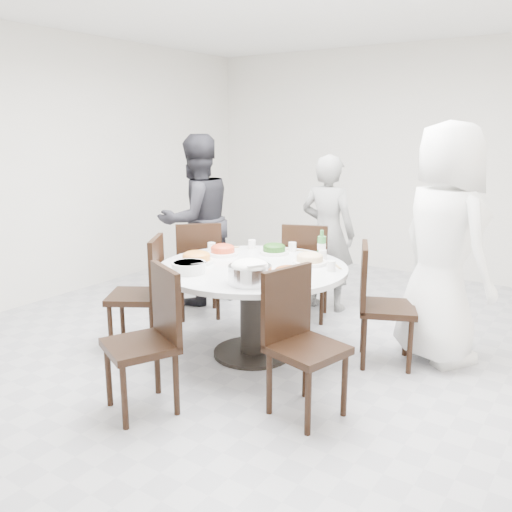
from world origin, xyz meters
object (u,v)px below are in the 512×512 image
Objects in this scene: chair_s at (140,342)px; rice_bowl at (250,275)px; chair_ne at (387,305)px; chair_nw at (198,268)px; diner_middle at (328,233)px; dining_table at (253,311)px; soup_bowl at (189,267)px; chair_se at (308,346)px; beverage_bottle at (322,244)px; diner_left at (197,220)px; diner_right at (444,245)px; chair_n at (306,271)px; chair_sw at (135,294)px.

rice_bowl is (0.36, 0.72, 0.34)m from chair_s.
chair_ne and chair_nw have the same top height.
diner_middle is (0.04, 2.54, 0.31)m from chair_s.
dining_table is 5.78× the size of soup_bowl.
rice_bowl is at bearing 87.24° from chair_se.
diner_middle is at bearing 113.77° from beverage_bottle.
chair_nw is at bearing 58.34° from diner_left.
diner_middle is at bearing 132.49° from diner_left.
diner_right reaches higher than soup_bowl.
chair_n and chair_se have the same top height.
chair_se is 3.66× the size of soup_bowl.
diner_left reaches higher than beverage_bottle.
chair_n is at bearing 129.56° from beverage_bottle.
beverage_bottle reaches higher than chair_nw.
chair_se is at bearing 149.15° from chair_ne.
diner_left is at bearing 128.17° from soup_bowl.
chair_nw is at bearing 8.44° from chair_n.
chair_ne is 3.66× the size of soup_bowl.
chair_se is 2.19m from diner_middle.
chair_nw is 1.20m from soup_bowl.
beverage_bottle is (0.38, -0.87, 0.09)m from diner_middle.
beverage_bottle is (-0.92, -0.26, -0.06)m from diner_right.
chair_se is 0.68m from rice_bowl.
chair_n is 3.66× the size of soup_bowl.
diner_left is 6.75× the size of soup_bowl.
chair_nw is at bearing 42.28° from diner_middle.
diner_left is at bearing 70.11° from chair_se.
rice_bowl is at bearing -57.57° from dining_table.
soup_bowl is (0.99, -1.26, -0.09)m from diner_left.
chair_s reaches higher than rice_bowl.
dining_table is 0.80× the size of diner_right.
chair_ne reaches higher than soup_bowl.
beverage_bottle is (-0.62, 0.07, 0.40)m from chair_ne.
dining_table is at bearing 68.61° from chair_se.
chair_n is at bearing 24.86° from diner_right.
chair_sw reaches higher than rice_bowl.
diner_middle reaches higher than beverage_bottle.
chair_n is 1.50m from soup_bowl.
chair_ne is 2.04m from chair_sw.
chair_ne reaches higher than rice_bowl.
chair_se is at bearing -7.97° from soup_bowl.
chair_sw is at bearing 38.99° from chair_n.
diner_right reaches higher than chair_se.
chair_nw reaches higher than soup_bowl.
rice_bowl is at bearing 98.11° from diner_middle.
diner_middle reaches higher than chair_n.
rice_bowl is (0.34, -1.44, 0.34)m from chair_n.
rice_bowl is at bearing 58.42° from chair_sw.
chair_nw is 0.54× the size of diner_left.
diner_middle is at bearing 9.79° from diner_right.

